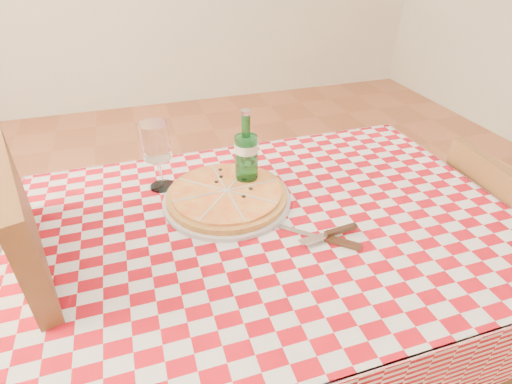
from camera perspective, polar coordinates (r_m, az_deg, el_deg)
dining_table at (r=1.11m, az=1.95°, el=-8.34°), size 1.20×0.80×0.75m
tablecloth at (r=1.05m, az=2.05°, el=-4.47°), size 1.30×0.90×0.01m
chair_near at (r=1.58m, az=30.22°, el=-7.53°), size 0.41×0.41×0.83m
chair_far at (r=1.20m, az=-31.91°, el=-16.56°), size 0.56×0.56×1.01m
pizza_plate at (r=1.11m, az=-4.18°, el=-0.38°), size 0.38×0.38×0.05m
water_bottle at (r=1.12m, az=-1.39°, el=5.83°), size 0.08×0.08×0.24m
wine_glass at (r=1.17m, az=-13.84°, el=4.93°), size 0.10×0.10×0.20m
cutlery at (r=0.99m, az=9.87°, el=-6.21°), size 0.26×0.24×0.02m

